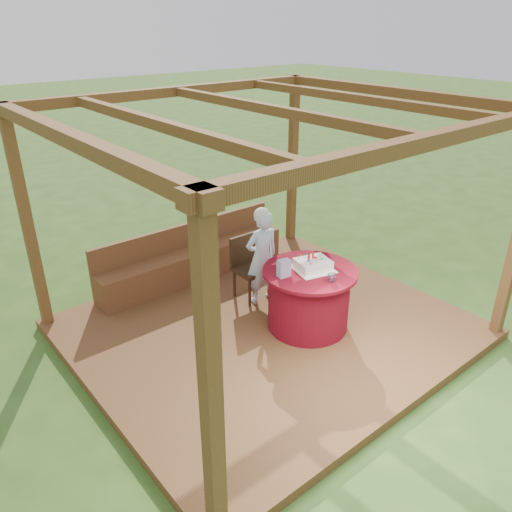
{
  "coord_description": "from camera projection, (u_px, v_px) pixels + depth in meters",
  "views": [
    {
      "loc": [
        -3.51,
        -4.01,
        3.64
      ],
      "look_at": [
        0.0,
        0.25,
        1.0
      ],
      "focal_mm": 35.0,
      "sensor_mm": 36.0,
      "label": 1
    }
  ],
  "objects": [
    {
      "name": "elderly_woman",
      "position": [
        262.0,
        256.0,
        6.59
      ],
      "size": [
        0.52,
        0.38,
        1.35
      ],
      "color": "#ABCEFF",
      "rests_on": "deck"
    },
    {
      "name": "bench",
      "position": [
        193.0,
        260.0,
        7.41
      ],
      "size": [
        3.0,
        0.42,
        0.8
      ],
      "color": "brown",
      "rests_on": "deck"
    },
    {
      "name": "birthday_cake",
      "position": [
        313.0,
        264.0,
        5.99
      ],
      "size": [
        0.55,
        0.55,
        0.19
      ],
      "color": "white",
      "rests_on": "table"
    },
    {
      "name": "drinking_glass",
      "position": [
        332.0,
        278.0,
        5.7
      ],
      "size": [
        0.13,
        0.13,
        0.1
      ],
      "primitive_type": "imported",
      "rotation": [
        0.0,
        0.0,
        -0.36
      ],
      "color": "white",
      "rests_on": "table"
    },
    {
      "name": "pergola",
      "position": [
        271.0,
        145.0,
        5.34
      ],
      "size": [
        4.5,
        4.0,
        2.72
      ],
      "color": "brown",
      "rests_on": "deck"
    },
    {
      "name": "ground",
      "position": [
        268.0,
        333.0,
        6.38
      ],
      "size": [
        60.0,
        60.0,
        0.0
      ],
      "primitive_type": "plane",
      "color": "#2E521B",
      "rests_on": "ground"
    },
    {
      "name": "table",
      "position": [
        308.0,
        298.0,
        6.15
      ],
      "size": [
        1.15,
        1.15,
        0.79
      ],
      "color": "maroon",
      "rests_on": "deck"
    },
    {
      "name": "chair",
      "position": [
        248.0,
        264.0,
        6.81
      ],
      "size": [
        0.42,
        0.42,
        0.87
      ],
      "color": "#342010",
      "rests_on": "deck"
    },
    {
      "name": "gift_bag",
      "position": [
        284.0,
        268.0,
        5.8
      ],
      "size": [
        0.16,
        0.12,
        0.21
      ],
      "primitive_type": "cube",
      "rotation": [
        0.0,
        0.0,
        -0.16
      ],
      "color": "#C07CB1",
      "rests_on": "table"
    },
    {
      "name": "deck",
      "position": [
        268.0,
        329.0,
        6.35
      ],
      "size": [
        4.5,
        4.0,
        0.12
      ],
      "primitive_type": "cube",
      "color": "brown",
      "rests_on": "ground"
    }
  ]
}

